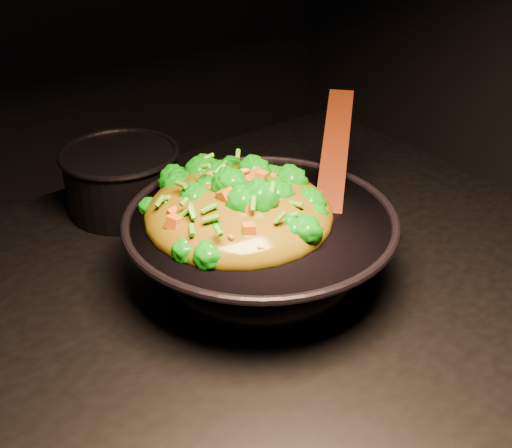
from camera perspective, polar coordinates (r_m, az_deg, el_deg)
wok at (r=0.91m, az=0.39°, el=-2.24°), size 0.43×0.43×0.10m
stir_fry at (r=0.86m, az=-1.58°, el=3.21°), size 0.28×0.28×0.09m
spatula at (r=0.98m, az=7.05°, el=6.59°), size 0.21×0.19×0.10m
back_pot at (r=1.11m, az=-11.80°, el=3.89°), size 0.24×0.24×0.11m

